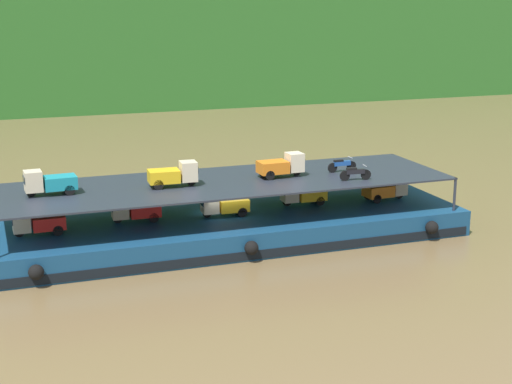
{
  "coord_description": "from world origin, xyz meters",
  "views": [
    {
      "loc": [
        -13.11,
        -41.6,
        13.89
      ],
      "look_at": [
        1.87,
        0.0,
        2.7
      ],
      "focal_mm": 54.5,
      "sensor_mm": 36.0,
      "label": 1
    }
  ],
  "objects_px": {
    "mini_truck_lower_fore": "(302,194)",
    "motorcycle_upper_port": "(355,173)",
    "mini_truck_lower_stern": "(38,222)",
    "mini_truck_lower_bow": "(386,189)",
    "mini_truck_upper_fore": "(282,165)",
    "mini_truck_upper_mid": "(174,174)",
    "mini_truck_upper_stern": "(49,182)",
    "motorcycle_upper_centre": "(342,165)",
    "cargo_barge": "(226,227)",
    "mini_truck_lower_mid": "(224,204)",
    "mini_truck_lower_aft": "(135,210)"
  },
  "relations": [
    {
      "from": "mini_truck_upper_stern",
      "to": "mini_truck_lower_aft",
      "type": "bearing_deg",
      "value": 2.23
    },
    {
      "from": "mini_truck_lower_stern",
      "to": "motorcycle_upper_centre",
      "type": "xyz_separation_m",
      "value": [
        18.03,
        0.37,
        1.74
      ]
    },
    {
      "from": "mini_truck_lower_mid",
      "to": "mini_truck_lower_fore",
      "type": "distance_m",
      "value": 5.33
    },
    {
      "from": "mini_truck_lower_mid",
      "to": "mini_truck_upper_mid",
      "type": "distance_m",
      "value": 3.53
    },
    {
      "from": "mini_truck_lower_bow",
      "to": "motorcycle_upper_port",
      "type": "relative_size",
      "value": 1.47
    },
    {
      "from": "mini_truck_upper_fore",
      "to": "motorcycle_upper_port",
      "type": "relative_size",
      "value": 1.46
    },
    {
      "from": "mini_truck_lower_stern",
      "to": "mini_truck_upper_fore",
      "type": "bearing_deg",
      "value": 1.37
    },
    {
      "from": "mini_truck_lower_fore",
      "to": "motorcycle_upper_port",
      "type": "relative_size",
      "value": 1.46
    },
    {
      "from": "mini_truck_upper_stern",
      "to": "motorcycle_upper_port",
      "type": "xyz_separation_m",
      "value": [
        16.98,
        -2.52,
        -0.26
      ]
    },
    {
      "from": "mini_truck_lower_bow",
      "to": "mini_truck_upper_stern",
      "type": "height_order",
      "value": "mini_truck_upper_stern"
    },
    {
      "from": "mini_truck_upper_mid",
      "to": "mini_truck_lower_stern",
      "type": "bearing_deg",
      "value": -178.81
    },
    {
      "from": "mini_truck_lower_stern",
      "to": "mini_truck_upper_stern",
      "type": "xyz_separation_m",
      "value": [
        0.79,
        0.59,
        2.0
      ]
    },
    {
      "from": "mini_truck_upper_mid",
      "to": "mini_truck_upper_stern",
      "type": "bearing_deg",
      "value": 176.34
    },
    {
      "from": "motorcycle_upper_centre",
      "to": "mini_truck_lower_stern",
      "type": "bearing_deg",
      "value": -178.84
    },
    {
      "from": "mini_truck_lower_mid",
      "to": "motorcycle_upper_port",
      "type": "relative_size",
      "value": 1.46
    },
    {
      "from": "mini_truck_lower_mid",
      "to": "mini_truck_lower_bow",
      "type": "relative_size",
      "value": 0.99
    },
    {
      "from": "mini_truck_lower_stern",
      "to": "mini_truck_upper_fore",
      "type": "relative_size",
      "value": 1.0
    },
    {
      "from": "mini_truck_upper_stern",
      "to": "mini_truck_lower_bow",
      "type": "bearing_deg",
      "value": -1.05
    },
    {
      "from": "mini_truck_lower_fore",
      "to": "mini_truck_upper_mid",
      "type": "relative_size",
      "value": 0.99
    },
    {
      "from": "mini_truck_lower_stern",
      "to": "mini_truck_lower_fore",
      "type": "relative_size",
      "value": 0.99
    },
    {
      "from": "mini_truck_lower_bow",
      "to": "mini_truck_lower_mid",
      "type": "bearing_deg",
      "value": -179.61
    },
    {
      "from": "cargo_barge",
      "to": "mini_truck_lower_bow",
      "type": "xyz_separation_m",
      "value": [
        10.45,
        -0.12,
        1.44
      ]
    },
    {
      "from": "mini_truck_lower_stern",
      "to": "mini_truck_lower_aft",
      "type": "relative_size",
      "value": 0.99
    },
    {
      "from": "mini_truck_lower_mid",
      "to": "mini_truck_upper_stern",
      "type": "distance_m",
      "value": 9.85
    },
    {
      "from": "mini_truck_lower_bow",
      "to": "mini_truck_upper_mid",
      "type": "xyz_separation_m",
      "value": [
        -13.55,
        -0.06,
        2.0
      ]
    },
    {
      "from": "mini_truck_lower_fore",
      "to": "mini_truck_upper_stern",
      "type": "relative_size",
      "value": 1.0
    },
    {
      "from": "cargo_barge",
      "to": "mini_truck_lower_fore",
      "type": "bearing_deg",
      "value": 6.57
    },
    {
      "from": "mini_truck_lower_fore",
      "to": "mini_truck_upper_fore",
      "type": "xyz_separation_m",
      "value": [
        -1.62,
        -0.59,
        2.0
      ]
    },
    {
      "from": "mini_truck_lower_stern",
      "to": "mini_truck_lower_aft",
      "type": "xyz_separation_m",
      "value": [
        5.37,
        0.76,
        0.0
      ]
    },
    {
      "from": "mini_truck_lower_stern",
      "to": "mini_truck_lower_bow",
      "type": "height_order",
      "value": "same"
    },
    {
      "from": "mini_truck_upper_fore",
      "to": "motorcycle_upper_centre",
      "type": "relative_size",
      "value": 1.46
    },
    {
      "from": "mini_truck_upper_stern",
      "to": "mini_truck_lower_stern",
      "type": "bearing_deg",
      "value": -143.29
    },
    {
      "from": "cargo_barge",
      "to": "mini_truck_lower_stern",
      "type": "distance_m",
      "value": 10.73
    },
    {
      "from": "mini_truck_upper_mid",
      "to": "motorcycle_upper_centre",
      "type": "height_order",
      "value": "mini_truck_upper_mid"
    },
    {
      "from": "mini_truck_upper_mid",
      "to": "motorcycle_upper_port",
      "type": "xyz_separation_m",
      "value": [
        10.25,
        -2.09,
        -0.26
      ]
    },
    {
      "from": "mini_truck_lower_bow",
      "to": "mini_truck_lower_aft",
      "type": "bearing_deg",
      "value": 177.99
    },
    {
      "from": "mini_truck_lower_aft",
      "to": "mini_truck_lower_fore",
      "type": "distance_m",
      "value": 10.33
    },
    {
      "from": "mini_truck_lower_mid",
      "to": "mini_truck_upper_stern",
      "type": "height_order",
      "value": "mini_truck_upper_stern"
    },
    {
      "from": "mini_truck_upper_stern",
      "to": "motorcycle_upper_port",
      "type": "bearing_deg",
      "value": -8.46
    },
    {
      "from": "mini_truck_lower_fore",
      "to": "mini_truck_lower_bow",
      "type": "bearing_deg",
      "value": -7.53
    },
    {
      "from": "mini_truck_lower_mid",
      "to": "mini_truck_lower_bow",
      "type": "distance_m",
      "value": 10.65
    },
    {
      "from": "mini_truck_lower_mid",
      "to": "mini_truck_upper_stern",
      "type": "xyz_separation_m",
      "value": [
        -9.64,
        0.45,
        2.0
      ]
    },
    {
      "from": "motorcycle_upper_centre",
      "to": "motorcycle_upper_port",
      "type": "bearing_deg",
      "value": -96.52
    },
    {
      "from": "mini_truck_lower_fore",
      "to": "mini_truck_upper_fore",
      "type": "bearing_deg",
      "value": -160.02
    },
    {
      "from": "mini_truck_lower_bow",
      "to": "mini_truck_lower_stern",
      "type": "bearing_deg",
      "value": -179.42
    },
    {
      "from": "cargo_barge",
      "to": "mini_truck_lower_stern",
      "type": "relative_size",
      "value": 10.07
    },
    {
      "from": "mini_truck_upper_fore",
      "to": "mini_truck_lower_fore",
      "type": "bearing_deg",
      "value": 19.98
    },
    {
      "from": "motorcycle_upper_centre",
      "to": "cargo_barge",
      "type": "bearing_deg",
      "value": -179.8
    },
    {
      "from": "motorcycle_upper_port",
      "to": "mini_truck_upper_fore",
      "type": "bearing_deg",
      "value": 148.32
    },
    {
      "from": "mini_truck_lower_aft",
      "to": "mini_truck_upper_fore",
      "type": "relative_size",
      "value": 1.01
    }
  ]
}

